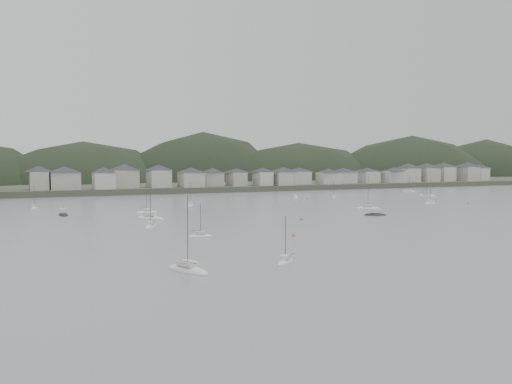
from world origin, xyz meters
TOP-DOWN VIEW (x-y plane):
  - ground at (0.00, 0.00)m, footprint 900.00×900.00m
  - far_shore_land at (0.00, 295.00)m, footprint 900.00×250.00m
  - forested_ridge at (4.83, 269.40)m, footprint 851.55×103.94m
  - waterfront_town at (50.59, 183.34)m, footprint 451.48×28.46m
  - sailboat_lead at (103.78, 103.36)m, footprint 6.55×9.07m
  - moored_fleet at (-23.70, 55.71)m, footprint 234.36×165.80m
  - motor_launch_near at (24.27, 38.74)m, footprint 7.23×5.62m
  - motor_launch_far at (-64.25, 79.75)m, footprint 2.73×7.54m
  - mooring_buoys at (0.98, 43.99)m, footprint 179.48×114.14m

SIDE VIEW (x-z plane):
  - forested_ridge at x=4.83m, z-range -62.57..40.00m
  - ground at x=0.00m, z-range 0.00..0.00m
  - mooring_buoys at x=0.98m, z-range -0.20..0.50m
  - sailboat_lead at x=103.78m, z-range -5.82..6.16m
  - moored_fleet at x=-23.70m, z-range -6.41..6.77m
  - motor_launch_far at x=-64.25m, z-range -1.61..2.20m
  - motor_launch_near at x=24.27m, z-range -1.54..2.14m
  - far_shore_land at x=0.00m, z-range 0.00..3.00m
  - waterfront_town at x=50.59m, z-range 2.20..15.12m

